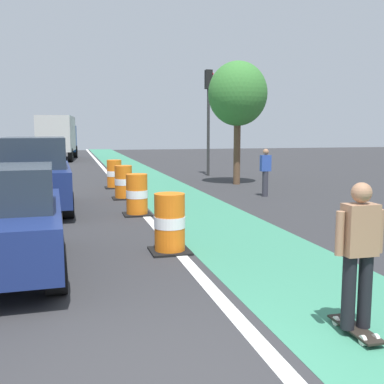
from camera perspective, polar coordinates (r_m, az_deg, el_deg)
ground_plane at (r=4.58m, az=-0.51°, el=-21.68°), size 100.00×100.00×0.00m
bike_lane_strip at (r=16.39m, az=-2.56°, el=-0.29°), size 2.50×80.00×0.01m
lane_divider_stripe at (r=16.15m, az=-7.78°, el=-0.47°), size 0.20×80.00×0.01m
skateboarder_on_lane at (r=5.40m, az=19.59°, el=-7.11°), size 0.57×0.80×1.69m
parked_suv_second at (r=13.70m, az=-18.50°, el=2.12°), size 2.01×4.65×2.04m
traffic_barrel_front at (r=8.63m, az=-2.73°, el=-3.86°), size 0.73×0.73×1.09m
traffic_barrel_mid at (r=12.45m, az=-6.71°, el=-0.38°), size 0.73×0.73×1.09m
traffic_barrel_back at (r=15.46m, az=-8.32°, el=1.13°), size 0.73×0.73×1.09m
traffic_barrel_far at (r=18.39m, az=-9.42°, el=2.13°), size 0.73×0.73×1.09m
delivery_truck_down_block at (r=36.62m, az=-15.97°, el=6.65°), size 2.86×7.75×3.23m
traffic_light_corner at (r=23.11m, az=2.03°, el=10.68°), size 0.41×0.32×5.10m
pedestrian_crossing at (r=16.01m, az=8.91°, el=2.53°), size 0.34×0.20×1.61m
street_tree_sidewalk at (r=19.50m, az=5.57°, el=11.72°), size 2.40×2.40×5.00m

